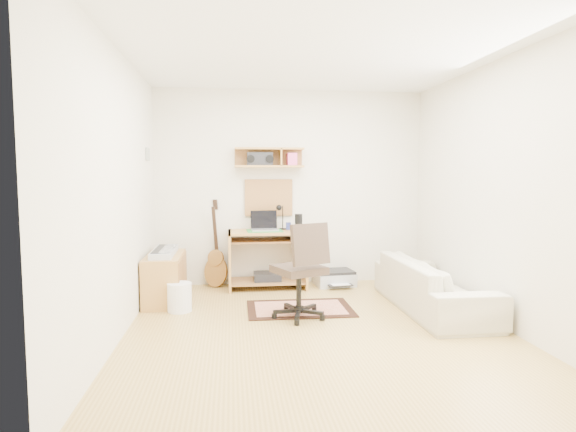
{
  "coord_description": "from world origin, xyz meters",
  "views": [
    {
      "loc": [
        -0.8,
        -4.37,
        1.48
      ],
      "look_at": [
        -0.15,
        1.05,
        1.0
      ],
      "focal_mm": 29.61,
      "sensor_mm": 36.0,
      "label": 1
    }
  ],
  "objects": [
    {
      "name": "guitar",
      "position": [
        -1.01,
        1.86,
        0.58
      ],
      "size": [
        0.36,
        0.29,
        1.16
      ],
      "primitive_type": null,
      "rotation": [
        0.0,
        0.0,
        -0.35
      ],
      "color": "olive",
      "rests_on": "floor"
    },
    {
      "name": "ceiling",
      "position": [
        0.0,
        0.0,
        2.6
      ],
      "size": [
        3.6,
        4.0,
        0.01
      ],
      "primitive_type": "cube",
      "color": "white",
      "rests_on": "ground"
    },
    {
      "name": "wall_shelf",
      "position": [
        -0.3,
        1.88,
        1.7
      ],
      "size": [
        0.9,
        0.25,
        0.26
      ],
      "primitive_type": "cube",
      "color": "#BD8842",
      "rests_on": "back_wall"
    },
    {
      "name": "boombox",
      "position": [
        -0.42,
        1.87,
        1.68
      ],
      "size": [
        0.33,
        0.15,
        0.17
      ],
      "primitive_type": "cube",
      "color": "black",
      "rests_on": "wall_shelf"
    },
    {
      "name": "sofa",
      "position": [
        1.38,
        0.51,
        0.37
      ],
      "size": [
        0.55,
        1.87,
        0.73
      ],
      "primitive_type": "imported",
      "rotation": [
        0.0,
        0.0,
        1.57
      ],
      "color": "#BAB294",
      "rests_on": "floor"
    },
    {
      "name": "rug",
      "position": [
        -0.06,
        0.69,
        0.01
      ],
      "size": [
        1.15,
        0.78,
        0.02
      ],
      "primitive_type": "cube",
      "rotation": [
        0.0,
        0.0,
        -0.01
      ],
      "color": "beige",
      "rests_on": "floor"
    },
    {
      "name": "left_wall",
      "position": [
        -1.8,
        0.0,
        1.3
      ],
      "size": [
        0.01,
        4.0,
        2.6
      ],
      "primitive_type": "cube",
      "color": "silver",
      "rests_on": "ground"
    },
    {
      "name": "speaker",
      "position": [
        0.06,
        1.68,
        0.86
      ],
      "size": [
        0.1,
        0.1,
        0.22
      ],
      "primitive_type": "cylinder",
      "color": "black",
      "rests_on": "desk"
    },
    {
      "name": "right_wall",
      "position": [
        1.8,
        0.0,
        1.3
      ],
      "size": [
        0.01,
        4.0,
        2.6
      ],
      "primitive_type": "cube",
      "color": "silver",
      "rests_on": "ground"
    },
    {
      "name": "desk",
      "position": [
        -0.34,
        1.73,
        0.38
      ],
      "size": [
        1.0,
        0.55,
        0.75
      ],
      "primitive_type": null,
      "color": "#BD8842",
      "rests_on": "floor"
    },
    {
      "name": "laptop",
      "position": [
        -0.37,
        1.71,
        0.88
      ],
      "size": [
        0.36,
        0.36,
        0.26
      ],
      "primitive_type": null,
      "rotation": [
        0.0,
        0.0,
        0.04
      ],
      "color": "silver",
      "rests_on": "desk"
    },
    {
      "name": "wall_photo",
      "position": [
        -1.79,
        1.5,
        1.72
      ],
      "size": [
        0.02,
        0.2,
        0.15
      ],
      "primitive_type": "cube",
      "color": "#4C8CBF",
      "rests_on": "left_wall"
    },
    {
      "name": "cabinet",
      "position": [
        -1.58,
        1.21,
        0.28
      ],
      "size": [
        0.4,
        0.9,
        0.55
      ],
      "primitive_type": "cube",
      "color": "#BD8842",
      "rests_on": "floor"
    },
    {
      "name": "pencil_cup",
      "position": [
        -0.05,
        1.83,
        0.8
      ],
      "size": [
        0.07,
        0.07,
        0.1
      ],
      "primitive_type": "cylinder",
      "color": "navy",
      "rests_on": "desk"
    },
    {
      "name": "waste_basket",
      "position": [
        -1.37,
        0.76,
        0.16
      ],
      "size": [
        0.34,
        0.34,
        0.31
      ],
      "primitive_type": "cylinder",
      "rotation": [
        0.0,
        0.0,
        -0.43
      ],
      "color": "white",
      "rests_on": "floor"
    },
    {
      "name": "printer",
      "position": [
        0.56,
        1.76,
        0.09
      ],
      "size": [
        0.55,
        0.45,
        0.19
      ],
      "primitive_type": "cube",
      "rotation": [
        0.0,
        0.0,
        0.11
      ],
      "color": "#A5A8AA",
      "rests_on": "floor"
    },
    {
      "name": "back_wall",
      "position": [
        0.0,
        2.0,
        1.3
      ],
      "size": [
        3.6,
        0.01,
        2.6
      ],
      "primitive_type": "cube",
      "color": "silver",
      "rests_on": "ground"
    },
    {
      "name": "music_keyboard",
      "position": [
        -1.58,
        1.21,
        0.58
      ],
      "size": [
        0.24,
        0.77,
        0.07
      ],
      "primitive_type": "cube",
      "color": "#B2B5BA",
      "rests_on": "cabinet"
    },
    {
      "name": "floor",
      "position": [
        0.0,
        0.0,
        -0.01
      ],
      "size": [
        3.6,
        4.0,
        0.01
      ],
      "primitive_type": "cube",
      "color": "tan",
      "rests_on": "ground"
    },
    {
      "name": "desk_lamp",
      "position": [
        -0.12,
        1.87,
        0.91
      ],
      "size": [
        0.11,
        0.11,
        0.33
      ],
      "primitive_type": null,
      "color": "black",
      "rests_on": "desk"
    },
    {
      "name": "task_chair",
      "position": [
        -0.12,
        0.38,
        0.51
      ],
      "size": [
        0.68,
        0.68,
        1.01
      ],
      "primitive_type": null,
      "rotation": [
        0.0,
        0.0,
        0.41
      ],
      "color": "#34281E",
      "rests_on": "floor"
    },
    {
      "name": "cork_board",
      "position": [
        -0.3,
        1.98,
        1.17
      ],
      "size": [
        0.64,
        0.03,
        0.49
      ],
      "primitive_type": "cube",
      "color": "tan",
      "rests_on": "back_wall"
    }
  ]
}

